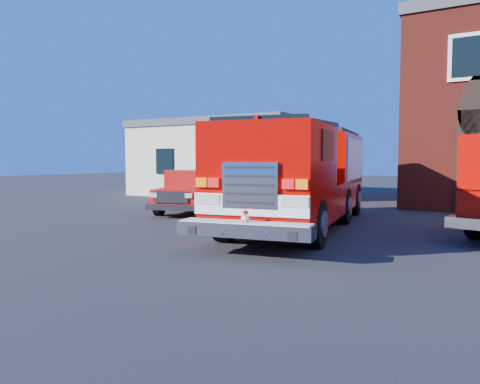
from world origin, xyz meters
The scene contains 4 objects.
ground centered at (0.00, 0.00, 0.00)m, with size 100.00×100.00×0.00m, color black.
side_building centered at (-9.00, 13.00, 2.20)m, with size 10.20×8.20×4.35m.
fire_engine centered at (0.04, 2.46, 1.62)m, with size 4.55×10.46×3.12m.
pickup_truck centered at (-5.41, 4.13, 0.80)m, with size 3.36×5.46×1.68m.
Camera 1 is at (5.93, -11.01, 2.10)m, focal length 35.00 mm.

